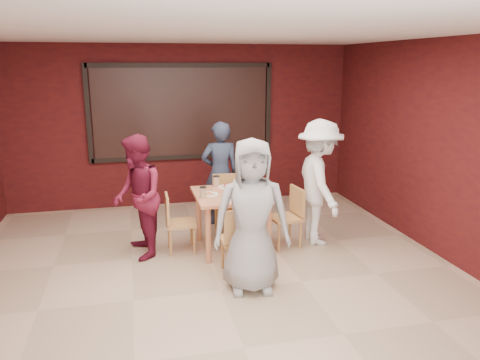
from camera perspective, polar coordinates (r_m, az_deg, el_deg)
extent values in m
plane|color=tan|center=(5.39, -2.38, -13.32)|extent=(7.00, 7.00, 0.00)
cube|color=black|center=(8.24, -7.08, 8.21)|extent=(3.00, 0.02, 1.50)
cube|color=#DE875B|center=(6.26, -0.98, -1.82)|extent=(1.00, 1.00, 0.04)
cylinder|color=#DE875B|center=(6.68, -5.06, -4.36)|extent=(0.07, 0.07, 0.74)
cylinder|color=#DE875B|center=(6.84, 1.56, -3.88)|extent=(0.07, 0.07, 0.74)
cylinder|color=#DE875B|center=(5.94, -3.89, -6.73)|extent=(0.07, 0.07, 0.74)
cylinder|color=#DE875B|center=(6.11, 3.52, -6.11)|extent=(0.07, 0.07, 0.74)
cylinder|color=white|center=(5.96, -0.34, -2.38)|extent=(0.25, 0.25, 0.01)
cone|color=#CD8E48|center=(5.95, -0.34, -2.24)|extent=(0.23, 0.23, 0.02)
cylinder|color=beige|center=(5.88, 1.17, -1.95)|extent=(0.09, 0.09, 0.14)
cylinder|color=black|center=(5.86, 1.18, -1.24)|extent=(0.09, 0.09, 0.01)
cylinder|color=white|center=(6.55, -1.56, -0.85)|extent=(0.25, 0.25, 0.01)
cone|color=#CD8E48|center=(6.55, -1.57, -0.73)|extent=(0.23, 0.23, 0.02)
cylinder|color=beige|center=(6.60, -2.90, -0.18)|extent=(0.09, 0.09, 0.14)
cylinder|color=black|center=(6.58, -2.91, 0.47)|extent=(0.09, 0.09, 0.01)
cylinder|color=white|center=(6.20, -3.82, -1.75)|extent=(0.25, 0.25, 0.01)
cone|color=#CD8E48|center=(6.19, -3.83, -1.62)|extent=(0.23, 0.23, 0.02)
cylinder|color=beige|center=(6.03, -4.52, -1.57)|extent=(0.09, 0.09, 0.14)
cylinder|color=black|center=(6.01, -4.53, -0.88)|extent=(0.09, 0.09, 0.01)
cylinder|color=white|center=(6.32, 1.80, -1.40)|extent=(0.25, 0.25, 0.01)
cone|color=#CD8E48|center=(6.32, 1.80, -1.27)|extent=(0.23, 0.23, 0.02)
cylinder|color=beige|center=(6.46, 2.32, -0.49)|extent=(0.09, 0.09, 0.14)
cylinder|color=black|center=(6.44, 2.32, 0.17)|extent=(0.09, 0.09, 0.01)
cylinder|color=silver|center=(6.23, -0.17, -1.22)|extent=(0.06, 0.06, 0.10)
cylinder|color=silver|center=(6.17, -0.63, -1.45)|extent=(0.05, 0.05, 0.08)
cylinder|color=#B60D15|center=(6.17, -1.64, -1.16)|extent=(0.07, 0.07, 0.15)
cube|color=black|center=(6.30, -1.29, -1.00)|extent=(0.13, 0.10, 0.11)
cube|color=tan|center=(5.63, -0.18, -7.35)|extent=(0.42, 0.42, 0.04)
cylinder|color=tan|center=(5.90, 1.09, -8.64)|extent=(0.04, 0.04, 0.40)
cylinder|color=tan|center=(5.84, -2.15, -8.90)|extent=(0.04, 0.04, 0.40)
cylinder|color=tan|center=(5.60, 1.88, -9.94)|extent=(0.04, 0.04, 0.40)
cylinder|color=tan|center=(5.53, -1.54, -10.23)|extent=(0.04, 0.04, 0.40)
cube|color=tan|center=(5.37, 0.23, -5.72)|extent=(0.41, 0.04, 0.39)
cube|color=tan|center=(6.95, -1.48, -3.09)|extent=(0.45, 0.45, 0.04)
cylinder|color=tan|center=(6.84, -2.72, -5.35)|extent=(0.04, 0.04, 0.41)
cylinder|color=tan|center=(6.88, 0.10, -5.23)|extent=(0.04, 0.04, 0.41)
cylinder|color=tan|center=(7.16, -2.97, -4.46)|extent=(0.04, 0.04, 0.41)
cylinder|color=tan|center=(7.20, -0.28, -4.34)|extent=(0.04, 0.04, 0.41)
cube|color=tan|center=(7.06, -1.67, -0.79)|extent=(0.42, 0.07, 0.40)
cube|color=tan|center=(6.33, -7.22, -5.26)|extent=(0.39, 0.39, 0.04)
cylinder|color=tan|center=(6.27, -5.59, -7.41)|extent=(0.03, 0.03, 0.38)
cylinder|color=tan|center=(6.56, -5.93, -6.43)|extent=(0.03, 0.03, 0.38)
cylinder|color=tan|center=(6.25, -8.45, -7.60)|extent=(0.03, 0.03, 0.38)
cylinder|color=tan|center=(6.54, -8.66, -6.60)|extent=(0.03, 0.03, 0.38)
cube|color=tan|center=(6.25, -8.87, -3.45)|extent=(0.04, 0.39, 0.37)
cube|color=tan|center=(6.47, 5.50, -4.63)|extent=(0.45, 0.45, 0.04)
cylinder|color=tan|center=(6.62, 3.57, -6.13)|extent=(0.03, 0.03, 0.39)
cylinder|color=tan|center=(6.34, 4.77, -7.07)|extent=(0.03, 0.03, 0.39)
cylinder|color=tan|center=(6.75, 6.09, -5.78)|extent=(0.03, 0.03, 0.39)
cylinder|color=tan|center=(6.48, 7.38, -6.68)|extent=(0.03, 0.03, 0.39)
cube|color=tan|center=(6.48, 6.98, -2.52)|extent=(0.08, 0.40, 0.38)
imported|color=#A0A0A0|center=(5.10, 1.43, -4.44)|extent=(0.90, 0.65, 1.72)
imported|color=#2E3A53|center=(7.28, -2.44, 0.83)|extent=(0.60, 0.41, 1.62)
imported|color=maroon|center=(6.14, -12.39, -2.07)|extent=(0.69, 0.85, 1.61)
imported|color=white|center=(6.56, 9.66, -0.30)|extent=(0.72, 1.16, 1.74)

